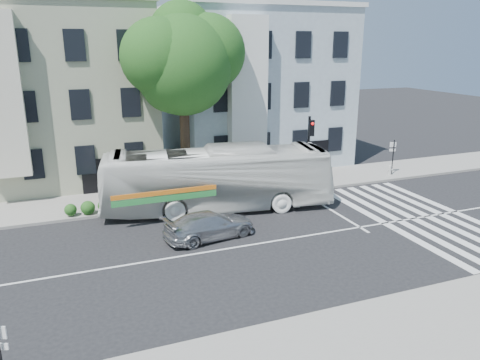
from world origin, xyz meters
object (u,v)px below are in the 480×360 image
near_sign_pole (0,353)px  fire_hydrant (390,170)px  bus (217,179)px  sedan (210,225)px  traffic_signal (309,144)px

near_sign_pole → fire_hydrant: bearing=55.0°
bus → fire_hydrant: bus is taller
bus → fire_hydrant: (12.87, 1.83, -1.22)m
sedan → traffic_signal: bearing=-69.5°
traffic_signal → fire_hydrant: 7.30m
traffic_signal → fire_hydrant: (6.80, 0.94, -2.48)m
sedan → traffic_signal: 9.19m
bus → sedan: bus is taller
sedan → near_sign_pole: (-7.85, -8.41, 1.04)m
bus → fire_hydrant: bearing=-72.3°
fire_hydrant → traffic_signal: bearing=-172.1°
near_sign_pole → traffic_signal: bearing=62.9°
sedan → near_sign_pole: near_sign_pole is taller
fire_hydrant → near_sign_pole: near_sign_pole is taller
sedan → traffic_signal: size_ratio=0.94×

